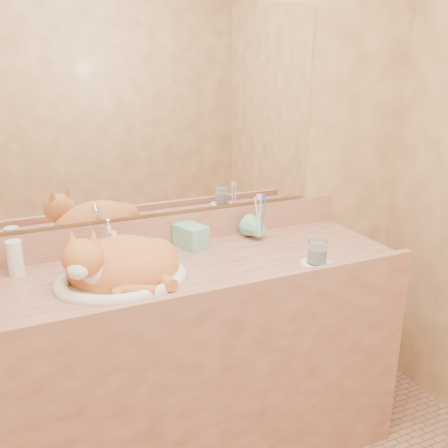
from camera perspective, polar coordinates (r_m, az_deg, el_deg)
name	(u,v)px	position (r m, az deg, el deg)	size (l,w,h in m)	color
wall_back	(164,147)	(1.99, -6.93, 8.78)	(2.40, 0.02, 2.50)	#9C7147
vanity_counter	(193,365)	(2.05, -3.61, -15.81)	(1.60, 0.55, 0.85)	brown
mirror	(163,110)	(1.96, -6.98, 12.77)	(1.30, 0.02, 0.80)	white
sink_basin	(121,262)	(1.74, -11.71, -4.26)	(0.45, 0.37, 0.14)	white
faucet	(110,243)	(1.89, -12.90, -2.15)	(0.04, 0.11, 0.16)	white
cat	(118,262)	(1.75, -12.03, -4.32)	(0.39, 0.32, 0.21)	#BC5F2B
soap_dispenser	(201,227)	(1.96, -2.60, -0.30)	(0.09, 0.09, 0.20)	#7AC4A6
toothbrush_cup	(260,231)	(2.07, 4.17, -0.86)	(0.10, 0.10, 0.09)	#7AC4A6
toothbrushes	(261,214)	(2.05, 4.22, 1.19)	(0.03, 0.03, 0.21)	white
saucer	(316,264)	(1.88, 10.52, -4.50)	(0.12, 0.12, 0.01)	white
water_glass	(317,252)	(1.87, 10.61, -3.15)	(0.07, 0.07, 0.08)	silver
lotion_bottle	(15,258)	(1.89, -22.75, -3.64)	(0.05, 0.05, 0.13)	white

